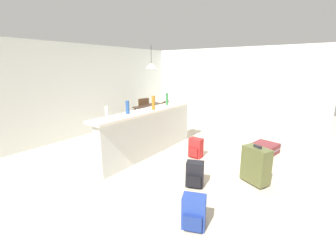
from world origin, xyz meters
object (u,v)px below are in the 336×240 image
Objects in this scene: bottle_clear at (181,98)px; backpack_red at (196,148)px; dining_chair_near_partition at (169,115)px; dining_chair_far_side at (142,111)px; pendant_lamp at (151,66)px; suitcase_flat_maroon at (263,149)px; suitcase_upright_olive at (256,165)px; dining_table at (155,109)px; bottle_green at (167,99)px; bottle_white at (107,114)px; backpack_black at (195,175)px; bottle_amber at (153,103)px; backpack_blue at (194,213)px; bottle_blue at (128,107)px.

backpack_red is at bearing -131.35° from bottle_clear.
dining_chair_near_partition is 1.08m from dining_chair_far_side.
bottle_clear is 1.52m from pendant_lamp.
dining_chair_far_side is 3.81m from suitcase_flat_maroon.
dining_chair_far_side is 1.39× the size of suitcase_upright_olive.
dining_table is 2.48m from backpack_red.
bottle_green is at bearing 77.73° from backpack_red.
bottle_white is at bearing -155.51° from dining_table.
backpack_black is (-2.31, -3.22, -0.31)m from dining_chair_far_side.
suitcase_flat_maroon is (2.70, -1.95, -1.03)m from bottle_white.
dining_chair_near_partition is (1.62, 0.76, -0.65)m from bottle_amber.
dining_chair_far_side is at bearing 75.79° from bottle_clear.
backpack_red is at bearing 28.32° from backpack_blue.
backpack_red is at bearing -118.02° from pendant_lamp.
suitcase_flat_maroon is at bearing -14.75° from backpack_black.
dining_chair_near_partition is 1.34× the size of pendant_lamp.
bottle_white is 0.86× the size of bottle_green.
bottle_amber is 2.16m from dining_table.
bottle_blue reaches higher than backpack_red.
bottle_white is 1.22m from bottle_amber.
pendant_lamp is 0.79× the size of suitcase_flat_maroon.
dining_chair_far_side is at bearing 36.80° from bottle_blue.
pendant_lamp reaches higher than backpack_black.
dining_table reaches higher than suitcase_flat_maroon.
bottle_clear is 0.33× the size of suitcase_upright_olive.
bottle_green is (1.84, 0.09, 0.02)m from bottle_white.
bottle_green is at bearing -120.75° from dining_chair_far_side.
backpack_red is at bearing -62.39° from bottle_amber.
dining_chair_near_partition is at bearing -84.55° from pendant_lamp.
pendant_lamp is 1.03× the size of suitcase_upright_olive.
bottle_clear is (1.21, 0.09, -0.04)m from bottle_amber.
bottle_amber is 0.42× the size of pendant_lamp.
pendant_lamp is 1.65× the size of backpack_red.
bottle_green is at bearing -146.51° from dining_chair_near_partition.
suitcase_upright_olive is at bearing -74.63° from bottle_blue.
backpack_blue is (-3.16, -3.16, -0.44)m from dining_table.
backpack_red is (1.04, -0.95, -0.94)m from bottle_blue.
backpack_red reaches higher than suitcase_flat_maroon.
dining_chair_near_partition reaches higher than backpack_black.
backpack_red is (-1.14, -2.15, -1.72)m from pendant_lamp.
bottle_blue is 0.29× the size of suitcase_flat_maroon.
backpack_red is 2.21m from backpack_blue.
suitcase_upright_olive is (0.02, -2.16, -0.84)m from bottle_amber.
backpack_blue is at bearing -134.00° from pendant_lamp.
dining_table is (1.64, 1.30, -0.52)m from bottle_amber.
bottle_blue is 1.83m from bottle_clear.
bottle_green reaches higher than suitcase_upright_olive.
dining_table is 1.18× the size of dining_chair_near_partition.
pendant_lamp is (-0.07, 0.04, 1.28)m from dining_table.
suitcase_upright_olive is at bearing -104.99° from bottle_green.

